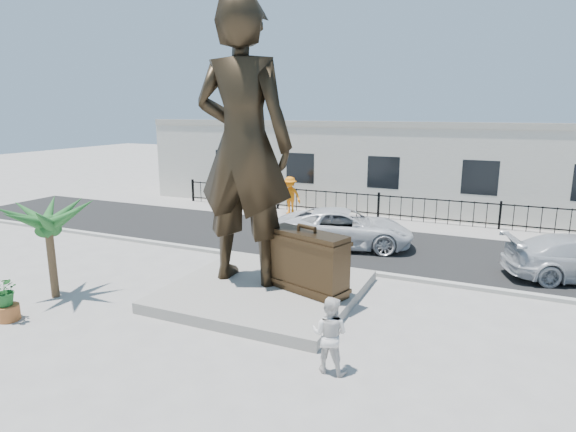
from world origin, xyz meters
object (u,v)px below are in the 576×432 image
(suitcase, at_px, (306,261))
(car_white, at_px, (344,228))
(statue, at_px, (244,146))
(tourist, at_px, (330,334))

(suitcase, distance_m, car_white, 5.75)
(statue, xyz_separation_m, tourist, (3.84, -3.37, -3.47))
(suitcase, height_order, car_white, suitcase)
(tourist, relative_size, car_white, 0.30)
(statue, bearing_deg, tourist, 135.86)
(statue, relative_size, tourist, 4.94)
(statue, bearing_deg, suitcase, 173.62)
(suitcase, bearing_deg, statue, -165.26)
(tourist, bearing_deg, suitcase, -60.10)
(suitcase, height_order, tourist, suitcase)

